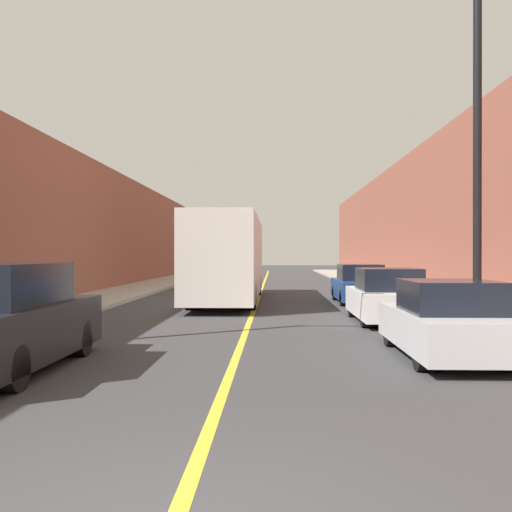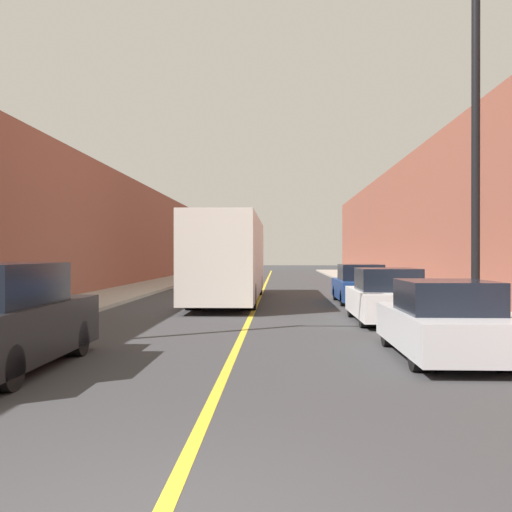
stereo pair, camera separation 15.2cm
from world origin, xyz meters
TOP-DOWN VIEW (x-y plane):
  - sidewalk_left at (-6.73, 30.00)m, footprint 3.05×72.00m
  - sidewalk_right at (6.73, 30.00)m, footprint 3.05×72.00m
  - building_row_left at (-10.26, 30.00)m, footprint 4.00×72.00m
  - building_row_right at (10.26, 30.00)m, footprint 4.00×72.00m
  - road_center_line at (0.00, 30.00)m, footprint 0.16×72.00m
  - bus at (-1.17, 20.79)m, footprint 2.48×12.42m
  - car_right_near at (4.01, 7.41)m, footprint 1.82×4.39m
  - car_right_mid at (3.98, 13.33)m, footprint 1.86×4.40m
  - car_right_far at (4.12, 20.07)m, footprint 1.82×4.75m
  - street_lamp_right at (5.23, 10.23)m, footprint 3.10×0.24m

SIDE VIEW (x-z plane):
  - road_center_line at x=0.00m, z-range 0.00..0.01m
  - sidewalk_left at x=-6.73m, z-range 0.00..0.14m
  - sidewalk_right at x=6.73m, z-range 0.00..0.14m
  - car_right_near at x=4.01m, z-range -0.07..1.41m
  - car_right_mid at x=3.98m, z-range -0.08..1.48m
  - car_right_far at x=4.12m, z-range -0.08..1.48m
  - bus at x=-1.17m, z-range 0.12..3.54m
  - building_row_left at x=-10.26m, z-range 0.00..6.69m
  - building_row_right at x=10.26m, z-range 0.00..7.65m
  - street_lamp_right at x=5.23m, z-range 0.75..9.03m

